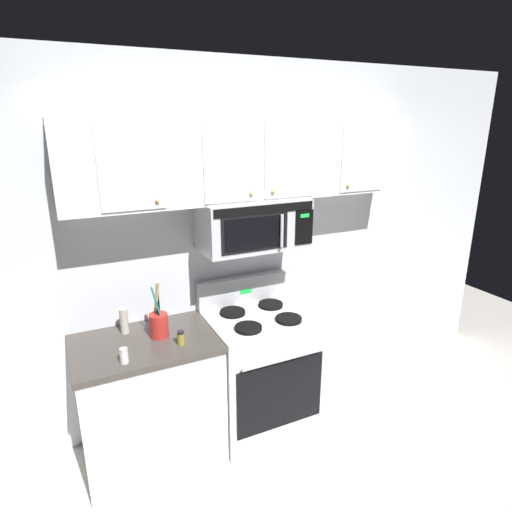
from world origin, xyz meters
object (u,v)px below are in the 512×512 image
Objects in this scene: over_range_microwave at (253,224)px; spice_jar at (181,338)px; salt_shaker at (124,356)px; pepper_mill at (124,321)px; stove_range at (260,368)px; utensil_crock_red at (159,323)px.

over_range_microwave reaches higher than spice_jar.
salt_shaker is 0.39m from pepper_mill.
stove_range is 6.29× the size of pepper_mill.
over_range_microwave reaches higher than stove_range.
pepper_mill is at bearing 133.17° from spice_jar.
pepper_mill is (-0.93, 0.06, -0.59)m from over_range_microwave.
stove_range is 1.08m from pepper_mill.
pepper_mill reaches higher than salt_shaker.
stove_range is 1.13m from salt_shaker.
stove_range is at bearing -2.06° from utensil_crock_red.
salt_shaker is 0.37m from spice_jar.
pepper_mill is at bearing 169.43° from stove_range.
spice_jar is at bearing 10.41° from salt_shaker.
salt_shaker is at bearing -168.19° from stove_range.
pepper_mill is 1.89× the size of spice_jar.
over_range_microwave is 1.10m from pepper_mill.
stove_range is 0.81m from spice_jar.
stove_range is 2.89× the size of utensil_crock_red.
over_range_microwave is 7.96× the size of salt_shaker.
utensil_crock_red is (-0.73, 0.03, 0.53)m from stove_range.
salt_shaker is (-1.00, -0.21, 0.48)m from stove_range.
salt_shaker reaches higher than spice_jar.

